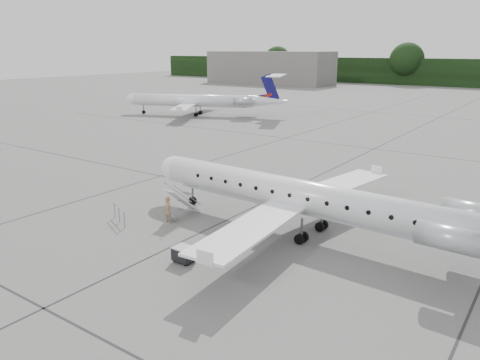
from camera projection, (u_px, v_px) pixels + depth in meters
The scene contains 8 objects.
ground at pixel (305, 258), 24.81m from camera, with size 320.00×320.00×0.00m, color slate.
terminal_building at pixel (270, 68), 148.86m from camera, with size 40.00×14.00×10.00m, color slate.
main_regional_jet at pixel (300, 180), 27.30m from camera, with size 25.83×18.60×6.62m, color white, non-canonical shape.
airstair at pixel (183, 202), 30.64m from camera, with size 0.85×2.47×2.08m, color white, non-canonical shape.
passenger at pixel (168, 210), 29.63m from camera, with size 0.62×0.41×1.71m, color #9C7555.
safety_railing at pixel (119, 215), 29.79m from camera, with size 2.20×0.08×1.00m, color gray, non-canonical shape.
baggage_cart at pixel (184, 254), 24.20m from camera, with size 1.03×0.83×0.89m, color black, non-canonical shape.
bg_regional_left at pixel (192, 94), 77.44m from camera, with size 26.16×18.84×6.86m, color white, non-canonical shape.
Camera 1 is at (10.28, -20.60, 10.68)m, focal length 35.00 mm.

